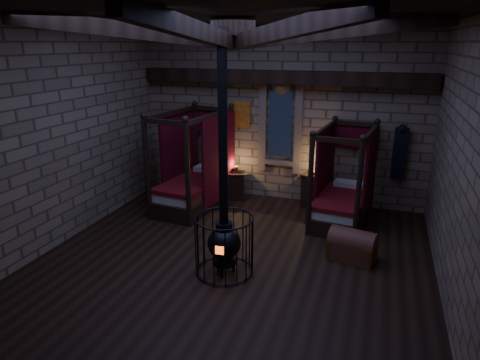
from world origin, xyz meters
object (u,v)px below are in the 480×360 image
(bed_right, at_px, (343,199))
(stove, at_px, (224,240))
(trunk_left, at_px, (180,205))
(bed_left, at_px, (195,183))
(trunk_right, at_px, (352,246))

(bed_right, relative_size, stove, 0.52)
(trunk_left, height_order, stove, stove)
(bed_left, bearing_deg, stove, -50.42)
(bed_left, bearing_deg, bed_right, 9.61)
(bed_left, height_order, bed_right, bed_left)
(trunk_left, bearing_deg, bed_right, 23.11)
(bed_left, distance_m, stove, 3.33)
(bed_left, bearing_deg, trunk_left, -85.41)
(trunk_right, bearing_deg, bed_right, 113.85)
(trunk_left, distance_m, trunk_right, 3.98)
(bed_left, distance_m, trunk_right, 4.19)
(bed_right, bearing_deg, trunk_right, -72.17)
(bed_right, xyz_separation_m, trunk_left, (-3.52, -0.94, -0.23))
(stove, bearing_deg, bed_left, 118.46)
(bed_left, relative_size, trunk_right, 2.54)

